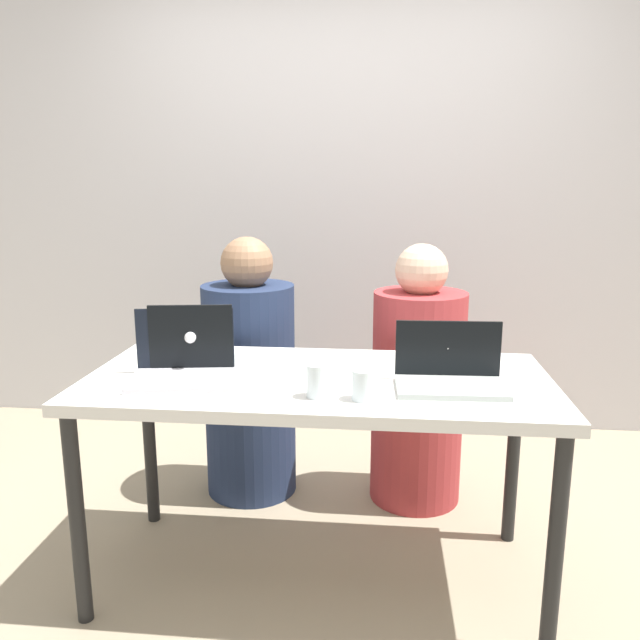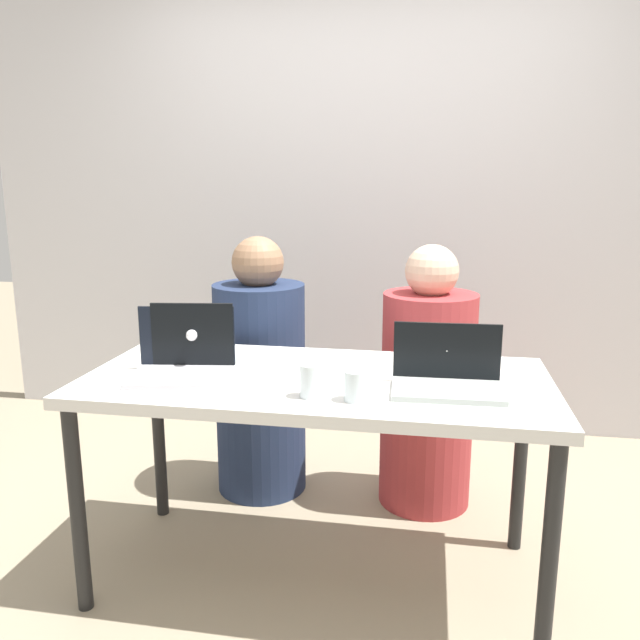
{
  "view_description": "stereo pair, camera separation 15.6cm",
  "coord_description": "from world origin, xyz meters",
  "px_view_note": "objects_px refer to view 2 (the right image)",
  "views": [
    {
      "loc": [
        0.21,
        -2.02,
        1.4
      ],
      "look_at": [
        0.0,
        0.07,
        0.94
      ],
      "focal_mm": 35.0,
      "sensor_mm": 36.0,
      "label": 1
    },
    {
      "loc": [
        0.37,
        -1.99,
        1.4
      ],
      "look_at": [
        0.0,
        0.07,
        0.94
      ],
      "focal_mm": 35.0,
      "sensor_mm": 36.0,
      "label": 2
    }
  ],
  "objects_px": {
    "person_on_right": "(427,392)",
    "water_glass_center": "(310,383)",
    "person_on_left": "(260,380)",
    "laptop_back_left": "(199,349)",
    "laptop_front_right": "(447,377)",
    "water_glass_right": "(356,388)",
    "laptop_front_left": "(183,362)"
  },
  "relations": [
    {
      "from": "person_on_right",
      "to": "laptop_front_right",
      "type": "relative_size",
      "value": 3.29
    },
    {
      "from": "laptop_back_left",
      "to": "water_glass_center",
      "type": "distance_m",
      "value": 0.55
    },
    {
      "from": "person_on_left",
      "to": "laptop_front_left",
      "type": "bearing_deg",
      "value": 69.65
    },
    {
      "from": "water_glass_right",
      "to": "person_on_left",
      "type": "bearing_deg",
      "value": 122.2
    },
    {
      "from": "laptop_front_right",
      "to": "person_on_right",
      "type": "bearing_deg",
      "value": 92.72
    },
    {
      "from": "water_glass_right",
      "to": "water_glass_center",
      "type": "relative_size",
      "value": 0.9
    },
    {
      "from": "laptop_front_left",
      "to": "water_glass_right",
      "type": "relative_size",
      "value": 3.92
    },
    {
      "from": "laptop_back_left",
      "to": "water_glass_right",
      "type": "distance_m",
      "value": 0.68
    },
    {
      "from": "person_on_right",
      "to": "laptop_front_right",
      "type": "height_order",
      "value": "person_on_right"
    },
    {
      "from": "person_on_left",
      "to": "water_glass_center",
      "type": "distance_m",
      "value": 0.97
    },
    {
      "from": "laptop_back_left",
      "to": "water_glass_right",
      "type": "xyz_separation_m",
      "value": [
        0.61,
        -0.3,
        -0.01
      ]
    },
    {
      "from": "laptop_back_left",
      "to": "water_glass_right",
      "type": "height_order",
      "value": "laptop_back_left"
    },
    {
      "from": "laptop_front_left",
      "to": "water_glass_center",
      "type": "relative_size",
      "value": 3.54
    },
    {
      "from": "laptop_front_right",
      "to": "water_glass_right",
      "type": "distance_m",
      "value": 0.31
    },
    {
      "from": "person_on_left",
      "to": "laptop_back_left",
      "type": "xyz_separation_m",
      "value": [
        -0.07,
        -0.55,
        0.29
      ]
    },
    {
      "from": "person_on_right",
      "to": "water_glass_center",
      "type": "xyz_separation_m",
      "value": [
        -0.36,
        -0.84,
        0.29
      ]
    },
    {
      "from": "person_on_right",
      "to": "water_glass_right",
      "type": "xyz_separation_m",
      "value": [
        -0.22,
        -0.85,
        0.29
      ]
    },
    {
      "from": "person_on_right",
      "to": "water_glass_center",
      "type": "bearing_deg",
      "value": 65.79
    },
    {
      "from": "person_on_right",
      "to": "water_glass_right",
      "type": "distance_m",
      "value": 0.92
    },
    {
      "from": "laptop_front_left",
      "to": "laptop_front_right",
      "type": "xyz_separation_m",
      "value": [
        0.88,
        0.01,
        -0.0
      ]
    },
    {
      "from": "laptop_front_right",
      "to": "water_glass_right",
      "type": "height_order",
      "value": "laptop_front_right"
    },
    {
      "from": "person_on_left",
      "to": "laptop_front_left",
      "type": "xyz_separation_m",
      "value": [
        -0.07,
        -0.71,
        0.29
      ]
    },
    {
      "from": "laptop_front_right",
      "to": "water_glass_center",
      "type": "height_order",
      "value": "laptop_front_right"
    },
    {
      "from": "person_on_left",
      "to": "laptop_front_left",
      "type": "distance_m",
      "value": 0.77
    },
    {
      "from": "person_on_right",
      "to": "laptop_back_left",
      "type": "xyz_separation_m",
      "value": [
        -0.82,
        -0.55,
        0.3
      ]
    },
    {
      "from": "laptop_back_left",
      "to": "water_glass_right",
      "type": "bearing_deg",
      "value": 145.81
    },
    {
      "from": "laptop_front_right",
      "to": "water_glass_right",
      "type": "bearing_deg",
      "value": -153.46
    },
    {
      "from": "person_on_left",
      "to": "person_on_right",
      "type": "relative_size",
      "value": 1.02
    },
    {
      "from": "laptop_front_right",
      "to": "laptop_front_left",
      "type": "bearing_deg",
      "value": 178.45
    },
    {
      "from": "water_glass_center",
      "to": "laptop_front_left",
      "type": "bearing_deg",
      "value": 164.06
    },
    {
      "from": "laptop_front_left",
      "to": "laptop_back_left",
      "type": "relative_size",
      "value": 1.15
    },
    {
      "from": "person_on_right",
      "to": "laptop_front_left",
      "type": "distance_m",
      "value": 1.13
    }
  ]
}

